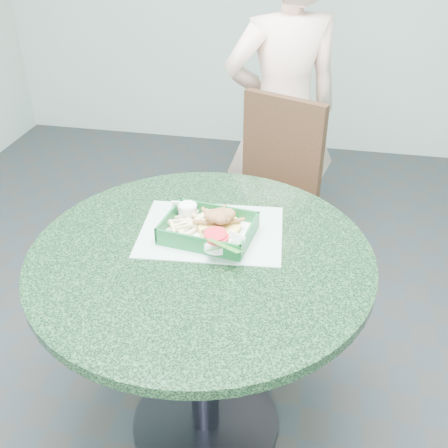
% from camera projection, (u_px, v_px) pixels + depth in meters
% --- Properties ---
extents(floor, '(4.00, 5.00, 0.02)m').
position_uv_depth(floor, '(206.00, 423.00, 1.91)').
color(floor, '#303335').
rests_on(floor, ground).
extents(cafe_table, '(0.98, 0.98, 0.75)m').
position_uv_depth(cafe_table, '(202.00, 302.00, 1.59)').
color(cafe_table, '#2A2B34').
rests_on(cafe_table, floor).
extents(dining_chair, '(0.37, 0.37, 0.93)m').
position_uv_depth(dining_chair, '(278.00, 194.00, 2.25)').
color(dining_chair, brown).
rests_on(dining_chair, floor).
extents(diner_person, '(0.65, 0.56, 1.51)m').
position_uv_depth(diner_person, '(282.00, 115.00, 2.42)').
color(diner_person, beige).
rests_on(diner_person, floor).
extents(placemat, '(0.45, 0.35, 0.00)m').
position_uv_depth(placemat, '(211.00, 237.00, 1.58)').
color(placemat, '#9DC0B6').
rests_on(placemat, cafe_table).
extents(food_basket, '(0.26, 0.19, 0.05)m').
position_uv_depth(food_basket, '(209.00, 237.00, 1.56)').
color(food_basket, '#125A28').
rests_on(food_basket, placemat).
extents(crab_sandwich, '(0.13, 0.13, 0.07)m').
position_uv_depth(crab_sandwich, '(219.00, 225.00, 1.55)').
color(crab_sandwich, '#EBC259').
rests_on(crab_sandwich, food_basket).
extents(fries_pile, '(0.15, 0.16, 0.04)m').
position_uv_depth(fries_pile, '(186.00, 227.00, 1.56)').
color(fries_pile, beige).
rests_on(fries_pile, food_basket).
extents(sauce_ramekin, '(0.06, 0.06, 0.03)m').
position_uv_depth(sauce_ramekin, '(185.00, 216.00, 1.60)').
color(sauce_ramekin, silver).
rests_on(sauce_ramekin, food_basket).
extents(garnish_cup, '(0.11, 0.11, 0.05)m').
position_uv_depth(garnish_cup, '(222.00, 247.00, 1.47)').
color(garnish_cup, white).
rests_on(garnish_cup, food_basket).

